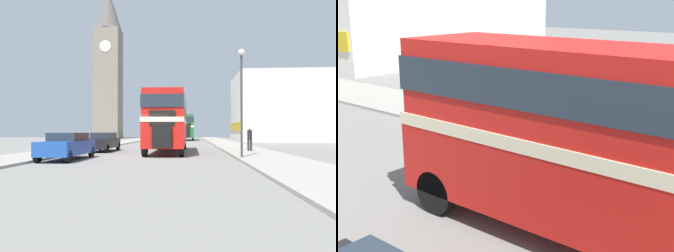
# 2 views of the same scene
# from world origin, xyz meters

# --- Properties ---
(double_decker_bus) EXTENTS (2.50, 10.19, 4.03)m
(double_decker_bus) POSITION_xyz_m (0.92, 4.21, 2.40)
(double_decker_bus) COLOR red
(double_decker_bus) RESTS_ON ground_plane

